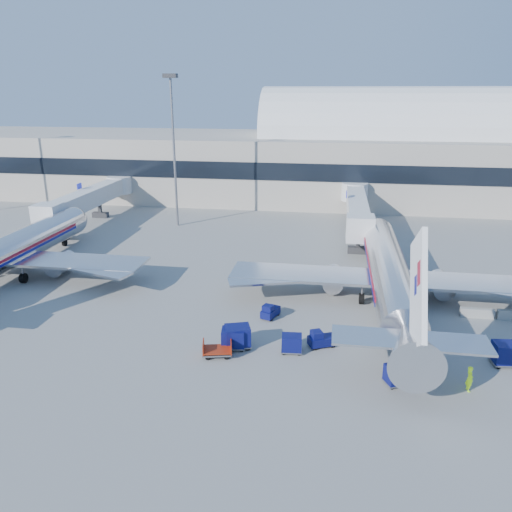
% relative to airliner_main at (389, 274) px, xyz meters
% --- Properties ---
extents(ground, '(260.00, 260.00, 0.00)m').
position_rel_airliner_main_xyz_m(ground, '(-10.00, -4.51, -2.93)').
color(ground, gray).
rests_on(ground, ground).
extents(terminal, '(170.00, 28.15, 21.00)m').
position_rel_airliner_main_xyz_m(terminal, '(-23.60, 51.46, 4.60)').
color(terminal, '#B2AA9E').
rests_on(terminal, ground).
extents(airliner_main, '(32.00, 37.26, 12.07)m').
position_rel_airliner_main_xyz_m(airliner_main, '(0.00, 0.00, 0.00)').
color(airliner_main, silver).
rests_on(airliner_main, ground).
extents(airliner_mid, '(32.00, 37.26, 12.07)m').
position_rel_airliner_main_xyz_m(airliner_mid, '(-42.00, 0.00, 0.00)').
color(airliner_mid, silver).
rests_on(airliner_mid, ground).
extents(jetbridge_near, '(4.40, 27.50, 6.25)m').
position_rel_airliner_main_xyz_m(jetbridge_near, '(-2.40, 26.30, 1.00)').
color(jetbridge_near, silver).
rests_on(jetbridge_near, ground).
extents(jetbridge_mid, '(4.40, 27.50, 6.25)m').
position_rel_airliner_main_xyz_m(jetbridge_mid, '(-44.40, 26.30, 1.00)').
color(jetbridge_mid, silver).
rests_on(jetbridge_mid, ground).
extents(mast_west, '(2.00, 1.20, 22.60)m').
position_rel_airliner_main_xyz_m(mast_west, '(-30.00, 25.49, 11.87)').
color(mast_west, slate).
rests_on(mast_west, ground).
extents(barrier_near, '(3.00, 0.55, 0.90)m').
position_rel_airliner_main_xyz_m(barrier_near, '(8.00, -2.51, -2.48)').
color(barrier_near, '#9E9E96').
rests_on(barrier_near, ground).
extents(tug_lead, '(2.49, 1.95, 1.45)m').
position_rel_airliner_main_xyz_m(tug_lead, '(-6.33, -10.45, -2.26)').
color(tug_lead, '#090D49').
rests_on(tug_lead, ground).
extents(tug_right, '(2.34, 1.87, 1.37)m').
position_rel_airliner_main_xyz_m(tug_right, '(1.46, -7.36, -2.30)').
color(tug_right, '#090D49').
rests_on(tug_right, ground).
extents(tug_left, '(1.76, 2.37, 1.39)m').
position_rel_airliner_main_xyz_m(tug_left, '(-11.24, -5.58, -2.29)').
color(tug_left, '#090D49').
rests_on(tug_left, ground).
extents(cart_train_a, '(1.79, 1.42, 1.50)m').
position_rel_airliner_main_xyz_m(cart_train_a, '(-8.64, -11.78, -2.13)').
color(cart_train_a, '#090D49').
rests_on(cart_train_a, ground).
extents(cart_train_b, '(2.15, 1.75, 1.74)m').
position_rel_airliner_main_xyz_m(cart_train_b, '(-13.47, -11.88, -2.00)').
color(cart_train_b, '#090D49').
rests_on(cart_train_b, ground).
extents(cart_train_c, '(2.55, 2.23, 1.89)m').
position_rel_airliner_main_xyz_m(cart_train_c, '(-13.14, -11.67, -1.92)').
color(cart_train_c, '#090D49').
rests_on(cart_train_c, ground).
extents(cart_solo_near, '(2.10, 1.90, 1.52)m').
position_rel_airliner_main_xyz_m(cart_solo_near, '(-0.68, -15.27, -2.12)').
color(cart_solo_near, '#090D49').
rests_on(cart_solo_near, ground).
extents(cart_solo_far, '(2.22, 1.79, 1.82)m').
position_rel_airliner_main_xyz_m(cart_solo_far, '(7.96, -11.13, -1.95)').
color(cart_solo_far, '#090D49').
rests_on(cart_solo_far, ground).
extents(cart_open_red, '(2.62, 2.09, 0.62)m').
position_rel_airliner_main_xyz_m(cart_open_red, '(-14.47, -13.31, -2.48)').
color(cart_open_red, slate).
rests_on(cart_open_red, ground).
extents(ramp_worker, '(0.56, 0.76, 1.93)m').
position_rel_airliner_main_xyz_m(ramp_worker, '(4.28, -15.30, -1.96)').
color(ramp_worker, '#A6F71A').
rests_on(ramp_worker, ground).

